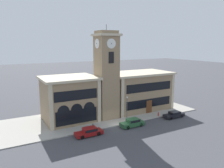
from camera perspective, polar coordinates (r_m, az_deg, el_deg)
The scene contains 11 objects.
ground_plane at distance 41.96m, azimuth 2.01°, elevation -10.82°, with size 300.00×300.00×0.00m, color #424247.
sidewalk_kerb at distance 47.59m, azimuth -2.25°, elevation -8.13°, with size 41.47×13.70×0.15m.
clock_tower at distance 44.21m, azimuth -1.44°, elevation 2.26°, with size 4.66×4.66×18.96m.
town_hall_left_wing at distance 44.33m, azimuth -11.07°, elevation -3.80°, with size 10.60×9.07×8.86m.
town_hall_right_wing at distance 51.75m, azimuth 6.86°, elevation -1.72°, with size 15.15×9.07×8.75m.
parked_car_near at distance 37.61m, azimuth -5.98°, elevation -12.26°, with size 4.70×1.77×1.38m.
parked_car_mid at distance 41.49m, azimuth 5.35°, elevation -9.98°, with size 4.60×1.85×1.48m.
parked_car_far at distance 47.91m, azimuth 15.90°, elevation -7.63°, with size 4.65×1.75×1.30m.
street_lamp at distance 42.05m, azimuth 3.93°, elevation -5.59°, with size 0.36×0.36×5.21m.
bollard at distance 39.70m, azimuth -4.99°, elevation -11.08°, with size 0.18×0.18×1.06m.
fire_hydrant at distance 47.66m, azimuth 12.00°, elevation -7.70°, with size 0.22×0.22×0.87m.
Camera 1 is at (-20.10, -33.58, 15.13)m, focal length 35.00 mm.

